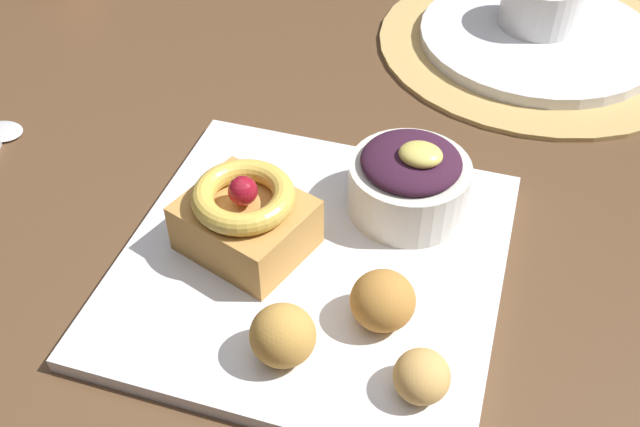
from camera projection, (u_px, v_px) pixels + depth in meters
dining_table at (305, 251)px, 0.70m from camera, size 1.21×1.04×0.73m
woven_placemat at (537, 44)px, 0.80m from camera, size 0.34×0.34×0.00m
front_plate at (312, 263)px, 0.56m from camera, size 0.28×0.28×0.01m
cake_slice at (245, 217)px, 0.54m from camera, size 0.11×0.10×0.07m
berry_ramekin at (409, 180)px, 0.57m from camera, size 0.10×0.10×0.07m
fritter_front at (283, 335)px, 0.48m from camera, size 0.04×0.04×0.04m
fritter_middle at (383, 301)px, 0.50m from camera, size 0.04×0.05×0.04m
fritter_back at (422, 376)px, 0.46m from camera, size 0.04×0.04×0.03m
back_plate at (538, 37)px, 0.79m from camera, size 0.25×0.25×0.01m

